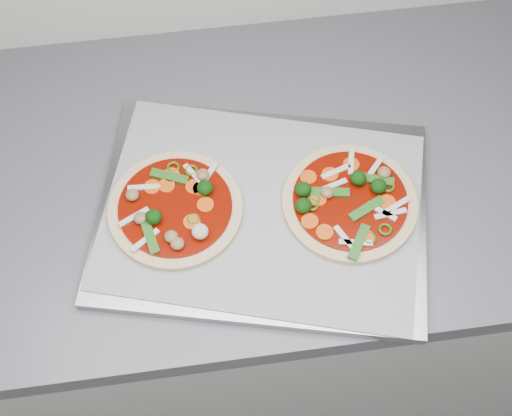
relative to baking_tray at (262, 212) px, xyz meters
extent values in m
cube|color=#B6B6B4|center=(0.45, 0.08, -0.48)|extent=(3.60, 0.60, 0.86)
cube|color=gray|center=(0.00, 0.00, 0.00)|extent=(0.55, 0.46, 0.02)
cube|color=gray|center=(0.00, 0.00, 0.01)|extent=(0.54, 0.45, 0.00)
cylinder|color=#D5B479|center=(-0.13, 0.01, 0.02)|extent=(0.27, 0.27, 0.01)
cylinder|color=maroon|center=(-0.13, 0.01, 0.02)|extent=(0.23, 0.23, 0.00)
ellipsoid|color=olive|center=(-0.14, -0.04, 0.03)|extent=(0.03, 0.03, 0.01)
torus|color=#334A0A|center=(-0.12, 0.08, 0.03)|extent=(0.03, 0.03, 0.00)
torus|color=#334A0A|center=(-0.10, -0.01, 0.03)|extent=(0.02, 0.02, 0.00)
cylinder|color=orange|center=(-0.10, 0.04, 0.03)|extent=(0.03, 0.03, 0.00)
ellipsoid|color=#0F3B09|center=(-0.08, 0.03, 0.03)|extent=(0.03, 0.03, 0.02)
cylinder|color=orange|center=(-0.16, 0.05, 0.03)|extent=(0.03, 0.03, 0.00)
cube|color=beige|center=(-0.19, 0.00, 0.03)|extent=(0.05, 0.03, 0.00)
torus|color=#334A0A|center=(-0.10, 0.07, 0.03)|extent=(0.03, 0.03, 0.00)
cylinder|color=orange|center=(-0.08, 0.01, 0.03)|extent=(0.03, 0.03, 0.00)
ellipsoid|color=beige|center=(-0.09, -0.04, 0.03)|extent=(0.03, 0.03, 0.02)
cylinder|color=orange|center=(-0.13, 0.07, 0.03)|extent=(0.03, 0.03, 0.00)
cube|color=#2C6119|center=(-0.17, -0.03, 0.03)|extent=(0.03, 0.06, 0.00)
ellipsoid|color=olive|center=(-0.18, 0.00, 0.03)|extent=(0.03, 0.03, 0.01)
cube|color=beige|center=(-0.07, 0.06, 0.03)|extent=(0.04, 0.04, 0.00)
ellipsoid|color=olive|center=(-0.08, 0.06, 0.03)|extent=(0.03, 0.03, 0.01)
cube|color=beige|center=(-0.09, 0.06, 0.03)|extent=(0.03, 0.04, 0.00)
cylinder|color=orange|center=(-0.10, -0.02, 0.03)|extent=(0.04, 0.04, 0.00)
ellipsoid|color=#0F3B09|center=(-0.16, -0.01, 0.03)|extent=(0.03, 0.03, 0.02)
cube|color=#2C6119|center=(-0.13, 0.06, 0.03)|extent=(0.06, 0.04, 0.00)
cube|color=beige|center=(-0.17, 0.05, 0.03)|extent=(0.05, 0.01, 0.00)
ellipsoid|color=olive|center=(-0.19, 0.04, 0.03)|extent=(0.03, 0.03, 0.01)
cylinder|color=orange|center=(-0.09, 0.04, 0.03)|extent=(0.03, 0.03, 0.00)
cylinder|color=orange|center=(-0.14, 0.05, 0.03)|extent=(0.03, 0.03, 0.00)
cube|color=beige|center=(-0.17, -0.04, 0.03)|extent=(0.04, 0.03, 0.00)
ellipsoid|color=olive|center=(-0.13, -0.05, 0.03)|extent=(0.03, 0.03, 0.01)
cylinder|color=#D5B479|center=(0.13, -0.01, 0.02)|extent=(0.23, 0.23, 0.01)
cylinder|color=maroon|center=(0.13, -0.01, 0.02)|extent=(0.20, 0.20, 0.00)
cube|color=beige|center=(0.18, -0.04, 0.03)|extent=(0.05, 0.01, 0.00)
ellipsoid|color=olive|center=(0.10, 0.00, 0.03)|extent=(0.02, 0.02, 0.01)
cylinder|color=orange|center=(0.18, -0.02, 0.03)|extent=(0.03, 0.03, 0.00)
cylinder|color=orange|center=(0.08, 0.00, 0.03)|extent=(0.04, 0.04, 0.00)
torus|color=#334A0A|center=(0.17, -0.07, 0.03)|extent=(0.03, 0.03, 0.00)
cylinder|color=orange|center=(0.14, 0.05, 0.03)|extent=(0.03, 0.03, 0.00)
cylinder|color=orange|center=(0.07, 0.03, 0.03)|extent=(0.04, 0.04, 0.00)
ellipsoid|color=olive|center=(0.19, 0.03, 0.03)|extent=(0.03, 0.03, 0.01)
cube|color=beige|center=(0.17, -0.04, 0.03)|extent=(0.04, 0.04, 0.00)
cylinder|color=orange|center=(0.11, 0.03, 0.03)|extent=(0.03, 0.03, 0.00)
cube|color=#2C6119|center=(0.10, 0.00, 0.03)|extent=(0.06, 0.02, 0.00)
cube|color=beige|center=(0.11, -0.07, 0.03)|extent=(0.03, 0.05, 0.00)
cube|color=beige|center=(0.11, 0.01, 0.03)|extent=(0.05, 0.02, 0.00)
cube|color=beige|center=(0.17, 0.04, 0.03)|extent=(0.04, 0.04, 0.00)
ellipsoid|color=#0F3B09|center=(0.06, -0.02, 0.03)|extent=(0.03, 0.03, 0.02)
cube|color=beige|center=(0.12, 0.04, 0.03)|extent=(0.05, 0.02, 0.00)
ellipsoid|color=#0F3B09|center=(0.17, 0.00, 0.03)|extent=(0.03, 0.03, 0.02)
torus|color=#334A0A|center=(0.19, 0.00, 0.03)|extent=(0.03, 0.03, 0.00)
torus|color=#334A0A|center=(0.14, -0.08, 0.03)|extent=(0.03, 0.03, 0.00)
cube|color=#2C6119|center=(0.13, -0.08, 0.03)|extent=(0.04, 0.06, 0.00)
cylinder|color=orange|center=(0.14, -0.08, 0.03)|extent=(0.03, 0.03, 0.00)
cube|color=beige|center=(0.14, 0.05, 0.03)|extent=(0.02, 0.05, 0.00)
torus|color=#334A0A|center=(0.07, -0.01, 0.03)|extent=(0.02, 0.02, 0.00)
cylinder|color=orange|center=(0.06, -0.04, 0.03)|extent=(0.04, 0.04, 0.00)
ellipsoid|color=#0F3B09|center=(0.15, 0.02, 0.03)|extent=(0.03, 0.03, 0.02)
cube|color=beige|center=(0.19, -0.03, 0.03)|extent=(0.05, 0.03, 0.00)
ellipsoid|color=#0F3B09|center=(0.06, 0.01, 0.03)|extent=(0.03, 0.03, 0.02)
cube|color=beige|center=(0.12, -0.08, 0.03)|extent=(0.05, 0.02, 0.00)
ellipsoid|color=olive|center=(0.15, 0.02, 0.03)|extent=(0.03, 0.03, 0.01)
cube|color=#2C6119|center=(0.15, -0.03, 0.03)|extent=(0.06, 0.04, 0.00)
cube|color=#2C6119|center=(0.17, 0.02, 0.03)|extent=(0.06, 0.03, 0.00)
torus|color=#334A0A|center=(0.08, 0.00, 0.03)|extent=(0.02, 0.02, 0.00)
cylinder|color=orange|center=(0.08, -0.06, 0.03)|extent=(0.04, 0.04, 0.00)
camera|label=1|loc=(-0.08, -0.51, 0.92)|focal=50.00mm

